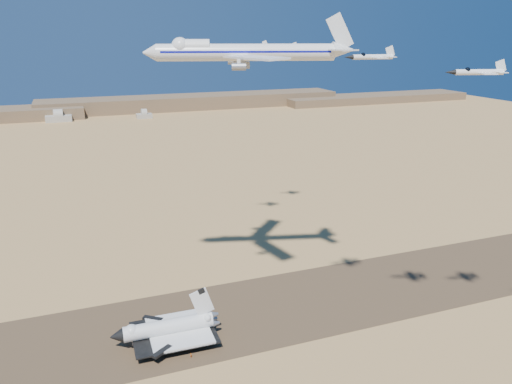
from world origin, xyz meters
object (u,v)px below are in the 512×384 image
object	(u,v)px
carrier_747	(240,52)
chase_jet_b	(478,72)
shuttle	(168,329)
crew_c	(191,347)
crew_b	(191,345)
crew_a	(191,355)
chase_jet_a	(372,57)
chase_jet_e	(254,47)
chase_jet_f	(285,48)

from	to	relation	value
carrier_747	chase_jet_b	world-z (taller)	carrier_747
shuttle	crew_c	world-z (taller)	shuttle
crew_c	chase_jet_b	world-z (taller)	chase_jet_b
shuttle	crew_b	distance (m)	9.75
crew_a	crew_b	world-z (taller)	crew_b
crew_a	chase_jet_a	xyz separation A→B (m)	(53.46, -11.73, 94.04)
crew_a	chase_jet_b	distance (m)	120.87
crew_b	chase_jet_a	size ratio (longest dim) A/B	0.11
crew_b	crew_c	world-z (taller)	crew_b
carrier_747	chase_jet_a	xyz separation A→B (m)	(25.96, -40.02, -0.23)
chase_jet_b	chase_jet_e	world-z (taller)	chase_jet_e
shuttle	chase_jet_f	distance (m)	144.94
crew_a	chase_jet_f	world-z (taller)	chase_jet_f
chase_jet_e	crew_b	bearing A→B (deg)	-105.01
crew_b	crew_c	size ratio (longest dim) A/B	1.01
shuttle	carrier_747	xyz separation A→B (m)	(32.67, 16.48, 90.24)
chase_jet_a	chase_jet_f	bearing A→B (deg)	86.09
crew_c	carrier_747	bearing A→B (deg)	-90.95
shuttle	carrier_747	distance (m)	97.38
chase_jet_b	shuttle	bearing A→B (deg)	167.98
carrier_747	crew_c	size ratio (longest dim) A/B	42.89
chase_jet_b	crew_a	bearing A→B (deg)	173.59
chase_jet_e	chase_jet_f	bearing A→B (deg)	56.67
shuttle	chase_jet_a	bearing A→B (deg)	-20.66
shuttle	carrier_747	world-z (taller)	carrier_747
crew_c	chase_jet_a	size ratio (longest dim) A/B	0.11
shuttle	crew_c	size ratio (longest dim) A/B	22.14
crew_b	chase_jet_e	distance (m)	128.61
carrier_747	chase_jet_f	xyz separation A→B (m)	(45.50, 66.39, -0.62)
crew_a	chase_jet_f	xyz separation A→B (m)	(73.00, 94.67, 93.64)
crew_a	crew_c	distance (m)	4.45
crew_c	crew_b	bearing A→B (deg)	-56.21
chase_jet_a	chase_jet_e	world-z (taller)	chase_jet_e
chase_jet_a	chase_jet_f	xyz separation A→B (m)	(19.54, 106.41, -0.39)
carrier_747	chase_jet_b	bearing A→B (deg)	-37.40
carrier_747	crew_b	distance (m)	100.41
carrier_747	chase_jet_a	distance (m)	47.70
chase_jet_e	chase_jet_b	bearing A→B (deg)	-58.77
chase_jet_b	chase_jet_e	size ratio (longest dim) A/B	1.19
crew_b	chase_jet_f	distance (m)	147.77
chase_jet_b	chase_jet_e	bearing A→B (deg)	118.88
shuttle	chase_jet_b	world-z (taller)	chase_jet_b
carrier_747	chase_jet_f	size ratio (longest dim) A/B	5.21
carrier_747	crew_c	distance (m)	100.81
crew_b	chase_jet_a	xyz separation A→B (m)	(52.19, -17.39, 94.01)
carrier_747	chase_jet_b	xyz separation A→B (m)	(45.83, -60.07, -3.59)
crew_b	carrier_747	bearing A→B (deg)	-67.33
chase_jet_b	chase_jet_e	distance (m)	111.70
chase_jet_a	crew_a	bearing A→B (deg)	174.12
crew_c	chase_jet_a	distance (m)	108.88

